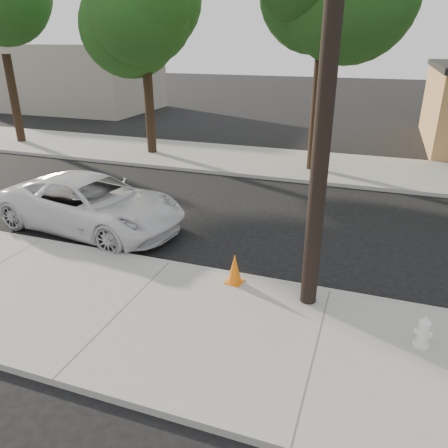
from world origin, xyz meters
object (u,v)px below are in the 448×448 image
(utility_pole, at_px, (327,80))
(police_cruiser, at_px, (92,203))
(traffic_cone, at_px, (235,269))
(fire_hydrant, at_px, (423,333))

(utility_pole, distance_m, police_cruiser, 8.16)
(traffic_cone, bearing_deg, utility_pole, -6.58)
(utility_pole, height_order, traffic_cone, utility_pole)
(police_cruiser, height_order, fire_hydrant, police_cruiser)
(police_cruiser, bearing_deg, traffic_cone, -102.72)
(utility_pole, bearing_deg, police_cruiser, 163.15)
(utility_pole, relative_size, police_cruiser, 1.55)
(police_cruiser, relative_size, fire_hydrant, 9.84)
(police_cruiser, distance_m, traffic_cone, 5.48)
(police_cruiser, distance_m, fire_hydrant, 9.54)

